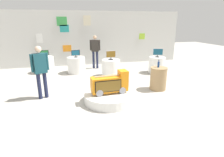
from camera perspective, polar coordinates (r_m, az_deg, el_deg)
name	(u,v)px	position (r m, az deg, el deg)	size (l,w,h in m)	color
ground_plane	(108,99)	(6.04, -1.23, -6.38)	(30.00, 30.00, 0.00)	#B2ADA3
back_wall_display	(87,38)	(10.82, -7.79, 12.39)	(11.40, 0.13, 3.05)	silver
main_display_pedestal	(110,97)	(5.81, -0.78, -5.87)	(1.60, 1.60, 0.28)	white
novelty_firetruck_tv	(110,84)	(5.65, -0.55, -1.83)	(1.16, 0.47, 0.71)	gray
display_pedestal_left_rear	(46,65)	(9.67, -20.11, 4.12)	(0.83, 0.83, 0.79)	white
tv_on_left_rear	(44,53)	(9.56, -20.47, 7.44)	(0.39, 0.19, 0.33)	black
display_pedestal_center_rear	(157,65)	(9.30, 13.88, 4.18)	(0.79, 0.79, 0.79)	white
tv_on_center_rear	(158,52)	(9.18, 14.17, 7.95)	(0.48, 0.21, 0.42)	black
display_pedestal_right_rear	(111,68)	(8.41, -0.36, 3.33)	(0.84, 0.84, 0.79)	white
tv_on_right_rear	(111,55)	(8.28, -0.36, 7.45)	(0.47, 0.23, 0.41)	black
display_pedestal_far_right	(76,65)	(9.17, -11.14, 4.18)	(0.87, 0.87, 0.79)	white
tv_on_far_right	(76,53)	(9.06, -11.36, 7.76)	(0.41, 0.19, 0.34)	black
side_table_round	(158,78)	(6.95, 14.35, 0.05)	(0.62, 0.62, 0.84)	#9E7F56
bottle_on_side_table	(159,64)	(6.86, 14.42, 4.34)	(0.07, 0.07, 0.28)	navy
shopper_browsing_near_truck	(95,49)	(9.87, -5.33, 9.14)	(0.54, 0.29, 1.76)	#1E233F
shopper_browsing_rear	(40,69)	(6.22, -21.60, 2.93)	(0.52, 0.34, 1.73)	#1E233F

